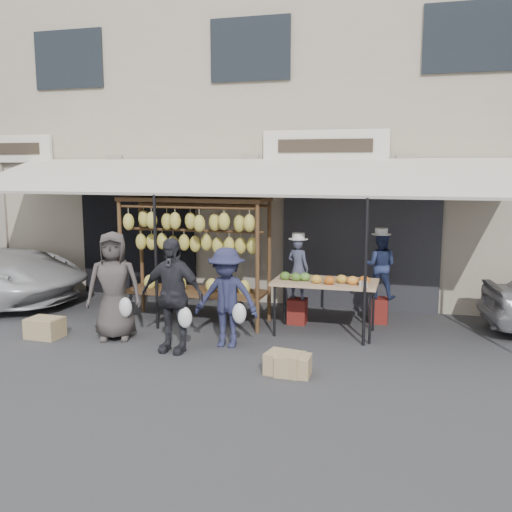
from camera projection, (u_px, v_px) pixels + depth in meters
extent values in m
plane|color=#2D2D30|center=(186.00, 355.00, 8.46)|extent=(90.00, 90.00, 0.00)
cube|color=#A19580|center=(284.00, 136.00, 14.10)|extent=(24.00, 6.00, 7.00)
cube|color=#232328|center=(360.00, 246.00, 10.98)|extent=(3.00, 0.10, 2.50)
cube|color=black|center=(138.00, 238.00, 12.22)|extent=(2.60, 0.10, 2.50)
cube|color=silver|center=(325.00, 146.00, 10.81)|extent=(2.40, 0.10, 0.60)
cube|color=silver|center=(12.00, 149.00, 12.66)|extent=(2.00, 0.10, 0.60)
cube|color=beige|center=(232.00, 176.00, 10.25)|extent=(10.00, 2.34, 0.63)
cylinder|color=black|center=(156.00, 263.00, 9.64)|extent=(0.05, 0.05, 2.30)
cylinder|color=black|center=(365.00, 273.00, 8.72)|extent=(0.05, 0.05, 2.30)
cylinder|color=#4E361B|center=(121.00, 262.00, 10.05)|extent=(0.07, 0.07, 2.20)
cylinder|color=#4E361B|center=(257.00, 268.00, 9.39)|extent=(0.07, 0.07, 2.20)
cylinder|color=#4E361B|center=(142.00, 255.00, 10.81)|extent=(0.07, 0.07, 2.20)
cylinder|color=#4E361B|center=(269.00, 261.00, 10.15)|extent=(0.07, 0.07, 2.20)
cube|color=#4E361B|center=(194.00, 199.00, 9.93)|extent=(2.60, 0.90, 0.07)
cylinder|color=#4E361B|center=(187.00, 207.00, 9.62)|extent=(2.50, 0.05, 0.05)
cylinder|color=#4E361B|center=(202.00, 205.00, 10.28)|extent=(2.50, 0.05, 0.05)
cylinder|color=#4E361B|center=(195.00, 230.00, 10.02)|extent=(2.50, 0.05, 0.05)
cube|color=#4E361B|center=(196.00, 292.00, 10.19)|extent=(2.50, 0.80, 0.05)
ellipsoid|color=#E1C656|center=(129.00, 222.00, 9.95)|extent=(0.20, 0.18, 0.30)
ellipsoid|color=#E1C656|center=(144.00, 219.00, 10.03)|extent=(0.20, 0.18, 0.30)
ellipsoid|color=#E1C656|center=(152.00, 220.00, 9.83)|extent=(0.20, 0.18, 0.30)
ellipsoid|color=#E1C656|center=(167.00, 221.00, 9.92)|extent=(0.20, 0.18, 0.30)
ellipsoid|color=#E1C656|center=(175.00, 221.00, 9.71)|extent=(0.20, 0.18, 0.30)
ellipsoid|color=#E1C656|center=(190.00, 221.00, 9.80)|extent=(0.20, 0.18, 0.30)
ellipsoid|color=#E1C656|center=(199.00, 224.00, 9.60)|extent=(0.20, 0.18, 0.30)
ellipsoid|color=#E1C656|center=(215.00, 222.00, 9.68)|extent=(0.20, 0.18, 0.30)
ellipsoid|color=#E1C656|center=(224.00, 221.00, 9.48)|extent=(0.20, 0.18, 0.30)
ellipsoid|color=#E1C656|center=(239.00, 224.00, 9.57)|extent=(0.20, 0.18, 0.30)
ellipsoid|color=#E1C656|center=(249.00, 223.00, 9.36)|extent=(0.20, 0.18, 0.30)
ellipsoid|color=#E1C656|center=(141.00, 242.00, 10.33)|extent=(0.20, 0.18, 0.30)
ellipsoid|color=#E1C656|center=(152.00, 242.00, 10.27)|extent=(0.20, 0.18, 0.30)
ellipsoid|color=#E1C656|center=(162.00, 241.00, 10.22)|extent=(0.20, 0.18, 0.30)
ellipsoid|color=#E1C656|center=(173.00, 244.00, 10.17)|extent=(0.20, 0.18, 0.30)
ellipsoid|color=#E1C656|center=(184.00, 242.00, 10.11)|extent=(0.20, 0.18, 0.30)
ellipsoid|color=#E1C656|center=(195.00, 244.00, 10.05)|extent=(0.20, 0.18, 0.30)
ellipsoid|color=#E1C656|center=(206.00, 242.00, 9.99)|extent=(0.20, 0.18, 0.30)
ellipsoid|color=#E1C656|center=(218.00, 246.00, 9.95)|extent=(0.20, 0.18, 0.30)
ellipsoid|color=#E1C656|center=(229.00, 245.00, 9.89)|extent=(0.20, 0.18, 0.30)
ellipsoid|color=#E1C656|center=(241.00, 246.00, 9.83)|extent=(0.20, 0.18, 0.30)
ellipsoid|color=#E1C656|center=(252.00, 246.00, 9.77)|extent=(0.20, 0.18, 0.30)
cube|color=tan|center=(325.00, 282.00, 9.40)|extent=(1.70, 0.90, 0.05)
cylinder|color=black|center=(274.00, 311.00, 9.32)|extent=(0.04, 0.04, 0.85)
cylinder|color=black|center=(370.00, 318.00, 8.91)|extent=(0.04, 0.04, 0.85)
cylinder|color=black|center=(284.00, 301.00, 10.02)|extent=(0.04, 0.04, 0.85)
cylinder|color=black|center=(373.00, 307.00, 9.61)|extent=(0.04, 0.04, 0.85)
ellipsoid|color=#477226|center=(285.00, 276.00, 9.44)|extent=(0.18, 0.14, 0.14)
ellipsoid|color=#477226|center=(296.00, 277.00, 9.35)|extent=(0.18, 0.14, 0.14)
ellipsoid|color=#598C33|center=(305.00, 277.00, 9.35)|extent=(0.18, 0.14, 0.14)
ellipsoid|color=gold|center=(317.00, 279.00, 9.17)|extent=(0.18, 0.14, 0.14)
ellipsoid|color=#B25919|center=(329.00, 280.00, 9.07)|extent=(0.18, 0.14, 0.14)
ellipsoid|color=gold|center=(342.00, 279.00, 9.17)|extent=(0.18, 0.14, 0.14)
ellipsoid|color=orange|center=(353.00, 280.00, 9.06)|extent=(0.18, 0.14, 0.14)
ellipsoid|color=#B25919|center=(364.00, 280.00, 9.08)|extent=(0.18, 0.14, 0.14)
imported|color=#3F445C|center=(298.00, 268.00, 9.99)|extent=(0.46, 0.37, 1.10)
imported|color=navy|center=(380.00, 266.00, 10.04)|extent=(0.61, 0.49, 1.17)
imported|color=#413A38|center=(114.00, 286.00, 9.11)|extent=(0.99, 0.81, 1.75)
imported|color=#29282F|center=(172.00, 295.00, 8.50)|extent=(1.05, 0.51, 1.73)
imported|color=#242745|center=(226.00, 298.00, 8.74)|extent=(1.01, 0.59, 1.55)
cube|color=maroon|center=(297.00, 311.00, 10.11)|extent=(0.35, 0.35, 0.45)
cube|color=maroon|center=(379.00, 310.00, 10.17)|extent=(0.32, 0.32, 0.45)
cube|color=tan|center=(285.00, 363.00, 7.67)|extent=(0.54, 0.45, 0.29)
cube|color=tan|center=(293.00, 365.00, 7.61)|extent=(0.47, 0.36, 0.28)
cube|color=tan|center=(45.00, 328.00, 9.28)|extent=(0.56, 0.44, 0.33)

